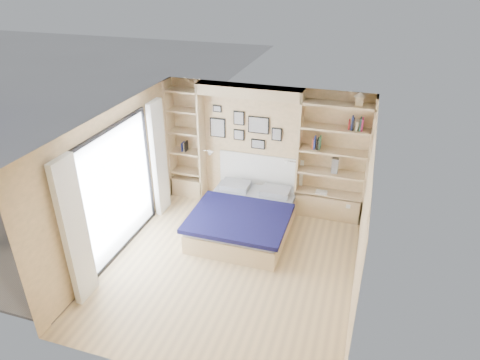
% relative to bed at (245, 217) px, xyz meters
% --- Properties ---
extents(ground, '(4.50, 4.50, 0.00)m').
position_rel_bed_xyz_m(ground, '(0.08, -1.10, -0.28)').
color(ground, '#DAB980').
rests_on(ground, ground).
extents(room_shell, '(4.50, 4.50, 4.50)m').
position_rel_bed_xyz_m(room_shell, '(-0.30, 0.42, 0.80)').
color(room_shell, '#E7BE87').
rests_on(room_shell, ground).
extents(bed, '(1.75, 2.23, 1.07)m').
position_rel_bed_xyz_m(bed, '(0.00, 0.00, 0.00)').
color(bed, beige).
rests_on(bed, ground).
extents(photo_gallery, '(1.48, 0.02, 0.82)m').
position_rel_bed_xyz_m(photo_gallery, '(-0.37, 1.13, 1.33)').
color(photo_gallery, black).
rests_on(photo_gallery, ground).
extents(reading_lamps, '(1.92, 0.12, 0.15)m').
position_rel_bed_xyz_m(reading_lamps, '(-0.22, 0.90, 0.82)').
color(reading_lamps, silver).
rests_on(reading_lamps, ground).
extents(shelf_decor, '(3.54, 0.23, 2.03)m').
position_rel_bed_xyz_m(shelf_decor, '(1.21, 0.97, 1.42)').
color(shelf_decor, '#B5471F').
rests_on(shelf_decor, ground).
extents(deck, '(3.20, 4.00, 0.05)m').
position_rel_bed_xyz_m(deck, '(-3.52, -1.10, -0.28)').
color(deck, brown).
rests_on(deck, ground).
extents(deck_chair, '(0.50, 0.74, 0.70)m').
position_rel_bed_xyz_m(deck_chair, '(-3.66, -1.36, 0.05)').
color(deck_chair, tan).
rests_on(deck_chair, ground).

